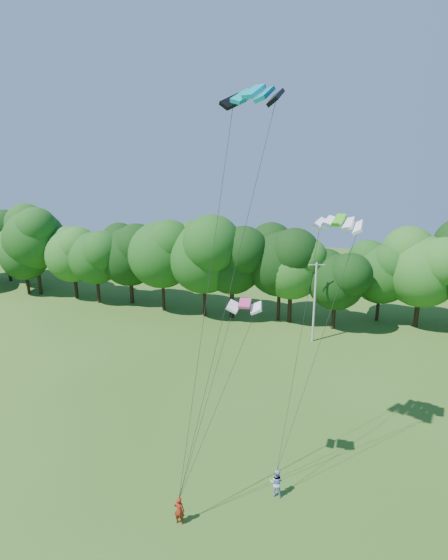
% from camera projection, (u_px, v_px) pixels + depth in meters
% --- Properties ---
extents(utility_pole, '(1.60, 0.60, 8.29)m').
position_uv_depth(utility_pole, '(315.00, 302.00, 43.78)').
color(utility_pole, '#AEAEA5').
rests_on(utility_pole, ground).
extents(kite_flyer_left, '(0.60, 0.41, 1.57)m').
position_uv_depth(kite_flyer_left, '(179.00, 510.00, 22.35)').
color(kite_flyer_left, maroon).
rests_on(kite_flyer_left, ground).
extents(kite_flyer_right, '(0.80, 0.63, 1.63)m').
position_uv_depth(kite_flyer_right, '(276.00, 482.00, 24.23)').
color(kite_flyer_right, '#A7B6E7').
rests_on(kite_flyer_right, ground).
extents(kite_teal, '(3.09, 2.06, 0.74)m').
position_uv_depth(kite_teal, '(254.00, 91.00, 19.65)').
color(kite_teal, '#0596A5').
rests_on(kite_teal, ground).
extents(kite_green, '(2.84, 1.70, 0.59)m').
position_uv_depth(kite_green, '(339.00, 220.00, 24.02)').
color(kite_green, '#43C41D').
rests_on(kite_green, ground).
extents(kite_pink, '(1.87, 1.09, 0.33)m').
position_uv_depth(kite_pink, '(245.00, 303.00, 22.07)').
color(kite_pink, '#D33A78').
rests_on(kite_pink, ground).
extents(tree_back_west, '(6.94, 6.94, 10.10)m').
position_uv_depth(tree_back_west, '(24.00, 249.00, 58.80)').
color(tree_back_west, '#342214').
rests_on(tree_back_west, ground).
extents(tree_back_center, '(8.35, 8.35, 12.14)m').
position_uv_depth(tree_back_center, '(280.00, 256.00, 48.79)').
color(tree_back_center, black).
rests_on(tree_back_center, ground).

